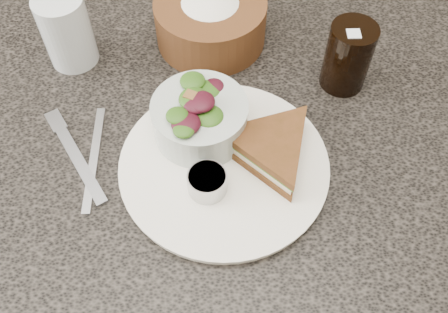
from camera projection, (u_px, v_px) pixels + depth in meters
name	position (u px, v px, depth m)	size (l,w,h in m)	color
floor	(214.00, 308.00, 1.36)	(6.00, 6.00, 0.00)	#454240
dining_table	(211.00, 253.00, 1.05)	(1.00, 0.70, 0.75)	black
dinner_plate	(224.00, 166.00, 0.72)	(0.30, 0.30, 0.01)	white
sandwich	(271.00, 148.00, 0.70)	(0.16, 0.16, 0.04)	#583018
salad_bowl	(200.00, 114.00, 0.71)	(0.14, 0.14, 0.08)	#AFBCB5
dressing_ramekin	(207.00, 182.00, 0.67)	(0.05, 0.05, 0.03)	#ABABAC
orange_wedge	(250.00, 132.00, 0.73)	(0.06, 0.06, 0.03)	#F55A11
fork	(78.00, 160.00, 0.73)	(0.02, 0.17, 0.00)	#9A9DA5
knife	(94.00, 158.00, 0.73)	(0.01, 0.19, 0.00)	#B0B3B7
bread_basket	(210.00, 15.00, 0.83)	(0.19, 0.19, 0.11)	brown
cola_glass	(349.00, 54.00, 0.77)	(0.07, 0.07, 0.12)	black
water_glass	(67.00, 31.00, 0.80)	(0.08, 0.08, 0.12)	silver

